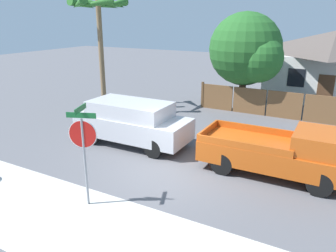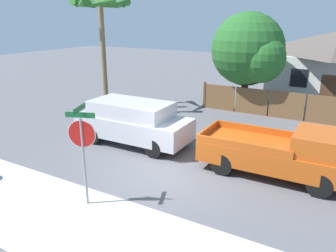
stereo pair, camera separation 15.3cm
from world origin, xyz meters
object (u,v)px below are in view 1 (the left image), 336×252
Objects in this scene: oak_tree at (248,51)px; red_suv at (132,121)px; orange_pickup at (282,152)px; stop_sign at (83,141)px; house at (332,63)px; palm_tree at (99,14)px.

oak_tree is 1.12× the size of red_suv.
oak_tree is 8.89m from orange_pickup.
red_suv is 6.17m from orange_pickup.
house is at bearing 53.73° from stop_sign.
red_suv is at bearing 179.30° from orange_pickup.
house is 1.66× the size of red_suv.
house is at bearing 87.20° from orange_pickup.
oak_tree is at bearing 29.63° from palm_tree.
red_suv is 0.98× the size of orange_pickup.
red_suv is 1.67× the size of stop_sign.
house is at bearing 56.27° from oak_tree.
palm_tree is at bearing 160.41° from orange_pickup.
orange_pickup is at bearing -92.07° from house.
palm_tree is at bearing 140.47° from red_suv.
orange_pickup is 1.70× the size of stop_sign.
oak_tree is at bearing 70.76° from red_suv.
oak_tree is 8.46m from palm_tree.
oak_tree is 0.89× the size of palm_tree.
palm_tree is 10.90m from stop_sign.
oak_tree is at bearing 64.56° from stop_sign.
house reaches higher than red_suv.
house is 7.42m from oak_tree.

